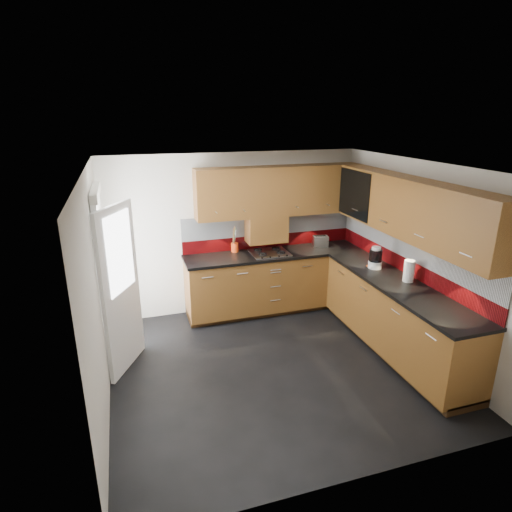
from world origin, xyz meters
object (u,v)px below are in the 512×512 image
object	(u,v)px
utensil_pot	(235,246)
toaster	(320,241)
food_processor	(375,258)
gas_hob	(270,253)

from	to	relation	value
utensil_pot	toaster	size ratio (longest dim) A/B	1.52
utensil_pot	toaster	world-z (taller)	utensil_pot
food_processor	gas_hob	bearing A→B (deg)	138.65
gas_hob	toaster	world-z (taller)	toaster
toaster	utensil_pot	bearing A→B (deg)	174.39
gas_hob	food_processor	xyz separation A→B (m)	(1.15, -1.01, 0.12)
gas_hob	toaster	size ratio (longest dim) A/B	2.14
gas_hob	utensil_pot	distance (m)	0.54
toaster	food_processor	distance (m)	1.16
gas_hob	toaster	xyz separation A→B (m)	(0.88, 0.11, 0.07)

